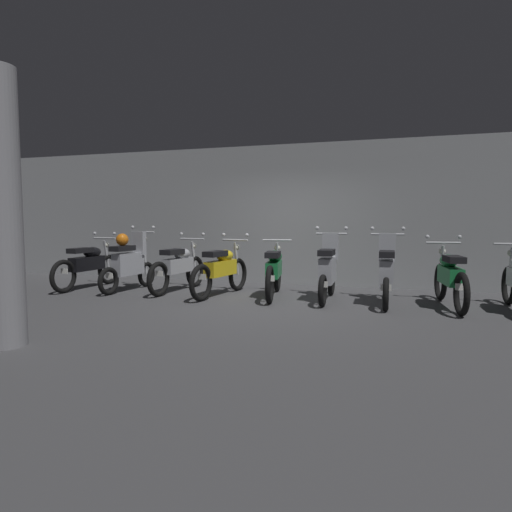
# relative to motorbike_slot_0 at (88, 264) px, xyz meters

# --- Properties ---
(ground_plane) EXTENTS (80.00, 80.00, 0.00)m
(ground_plane) POSITION_rel_motorbike_slot_0_xyz_m (3.93, -0.43, -0.49)
(ground_plane) COLOR #424244
(back_wall) EXTENTS (16.00, 0.30, 3.03)m
(back_wall) POSITION_rel_motorbike_slot_0_xyz_m (3.93, 1.94, 1.02)
(back_wall) COLOR gray
(back_wall) RESTS_ON ground
(motorbike_slot_0) EXTENTS (0.59, 1.95, 1.15)m
(motorbike_slot_0) POSITION_rel_motorbike_slot_0_xyz_m (0.00, 0.00, 0.00)
(motorbike_slot_0) COLOR black
(motorbike_slot_0) RESTS_ON ground
(motorbike_slot_1) EXTENTS (0.59, 1.68, 1.29)m
(motorbike_slot_1) POSITION_rel_motorbike_slot_0_xyz_m (0.98, -0.01, 0.08)
(motorbike_slot_1) COLOR black
(motorbike_slot_1) RESTS_ON ground
(motorbike_slot_2) EXTENTS (0.59, 1.95, 1.15)m
(motorbike_slot_2) POSITION_rel_motorbike_slot_0_xyz_m (1.97, 0.20, 0.00)
(motorbike_slot_2) COLOR black
(motorbike_slot_2) RESTS_ON ground
(motorbike_slot_3) EXTENTS (0.58, 1.94, 1.15)m
(motorbike_slot_3) POSITION_rel_motorbike_slot_0_xyz_m (2.95, 0.01, 0.00)
(motorbike_slot_3) COLOR black
(motorbike_slot_3) RESTS_ON ground
(motorbike_slot_4) EXTENTS (0.56, 1.94, 1.03)m
(motorbike_slot_4) POSITION_rel_motorbike_slot_0_xyz_m (3.92, 0.15, -0.00)
(motorbike_slot_4) COLOR black
(motorbike_slot_4) RESTS_ON ground
(motorbike_slot_5) EXTENTS (0.59, 1.68, 1.29)m
(motorbike_slot_5) POSITION_rel_motorbike_slot_0_xyz_m (4.91, 0.10, 0.04)
(motorbike_slot_5) COLOR black
(motorbike_slot_5) RESTS_ON ground
(motorbike_slot_6) EXTENTS (0.59, 1.68, 1.29)m
(motorbike_slot_6) POSITION_rel_motorbike_slot_0_xyz_m (5.89, 0.04, 0.04)
(motorbike_slot_6) COLOR black
(motorbike_slot_6) RESTS_ON ground
(motorbike_slot_7) EXTENTS (0.59, 1.95, 1.15)m
(motorbike_slot_7) POSITION_rel_motorbike_slot_0_xyz_m (6.87, 0.08, 0.00)
(motorbike_slot_7) COLOR black
(motorbike_slot_7) RESTS_ON ground
(support_pillar) EXTENTS (0.40, 0.40, 3.03)m
(support_pillar) POSITION_rel_motorbike_slot_0_xyz_m (1.90, -3.76, 1.02)
(support_pillar) COLOR gray
(support_pillar) RESTS_ON ground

